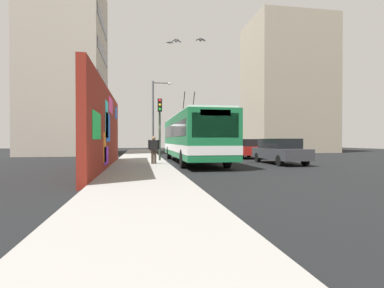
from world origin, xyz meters
The scene contains 13 objects.
ground_plane centered at (0.00, 0.00, 0.00)m, with size 80.00×80.00×0.00m, color black.
sidewalk_slab centered at (0.00, 1.60, 0.07)m, with size 48.00×3.20×0.15m, color gray.
graffiti_wall centered at (-4.54, 3.35, 2.03)m, with size 12.94×0.32×4.05m.
building_far_left centered at (13.56, 9.20, 9.22)m, with size 10.14×7.33×18.44m.
building_far_right centered at (15.93, -17.00, 8.34)m, with size 8.25×9.76×16.68m.
city_bus centered at (-0.52, -1.80, 1.75)m, with size 12.33×2.67×4.91m.
parked_car_dark_gray centered at (-2.49, -7.00, 0.84)m, with size 4.89×1.81×1.58m.
parked_car_red centered at (3.79, -7.00, 0.83)m, with size 4.36×1.92×1.58m.
parked_car_champagne centered at (9.11, -7.00, 0.83)m, with size 4.62×1.80×1.58m.
pedestrian_at_curb centered at (-3.04, 0.88, 1.05)m, with size 0.22×0.64×1.55m.
traffic_light centered at (-0.19, 0.35, 2.91)m, with size 0.49×0.28×4.09m.
street_lamp centered at (7.65, 0.26, 4.02)m, with size 0.44×1.75×6.76m.
flying_pigeons centered at (-1.11, -0.92, 7.77)m, with size 8.46×1.95×2.65m.
Camera 1 is at (-20.24, 1.67, 1.47)m, focal length 28.29 mm.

